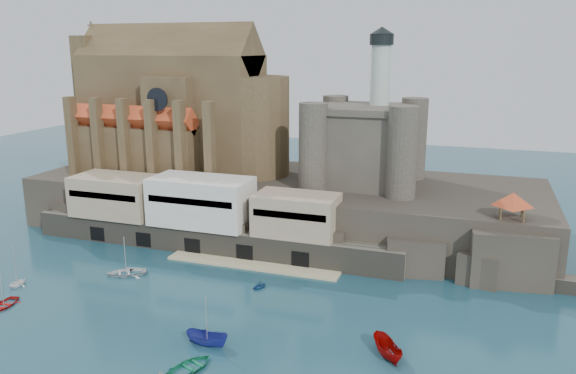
# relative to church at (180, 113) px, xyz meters

# --- Properties ---
(ground) EXTENTS (300.00, 300.00, 0.00)m
(ground) POSITION_rel_church_xyz_m (24.13, -41.85, -22.13)
(ground) COLOR #173F4D
(ground) RESTS_ON ground
(promontory) EXTENTS (100.00, 36.00, 10.00)m
(promontory) POSITION_rel_church_xyz_m (23.94, -2.48, -17.20)
(promontory) COLOR #29241F
(promontory) RESTS_ON ground
(quay) EXTENTS (70.00, 12.00, 13.05)m
(quay) POSITION_rel_church_xyz_m (13.94, -18.78, -16.06)
(quay) COLOR #5E584B
(quay) RESTS_ON ground
(church) EXTENTS (47.00, 25.93, 30.51)m
(church) POSITION_rel_church_xyz_m (0.00, 0.00, 0.00)
(church) COLOR #4B3A23
(church) RESTS_ON promontory
(castle_keep) EXTENTS (21.20, 21.20, 29.30)m
(castle_keep) POSITION_rel_church_xyz_m (40.21, -0.78, -3.81)
(castle_keep) COLOR #433E35
(castle_keep) RESTS_ON promontory
(rock_outcrop) EXTENTS (14.50, 10.50, 8.70)m
(rock_outcrop) POSITION_rel_church_xyz_m (66.13, -16.01, -18.11)
(rock_outcrop) COLOR #29241F
(rock_outcrop) RESTS_ON ground
(pavilion) EXTENTS (6.40, 6.40, 5.40)m
(pavilion) POSITION_rel_church_xyz_m (66.13, -15.85, -9.40)
(pavilion) COLOR #4B3A23
(pavilion) RESTS_ON rock_outcrop
(boat_0) EXTENTS (3.79, 1.68, 5.12)m
(boat_0) POSITION_rel_church_xyz_m (-1.34, -49.28, -22.13)
(boat_0) COLOR #B40C09
(boat_0) RESTS_ON ground
(boat_2) EXTENTS (2.24, 2.18, 5.66)m
(boat_2) POSITION_rel_church_xyz_m (30.80, -49.47, -22.13)
(boat_2) COLOR navy
(boat_2) RESTS_ON ground
(boat_3) EXTENTS (4.29, 2.66, 5.80)m
(boat_3) POSITION_rel_church_xyz_m (31.47, -54.79, -22.13)
(boat_3) COLOR #147F54
(boat_3) RESTS_ON ground
(boat_4) EXTENTS (2.97, 1.93, 3.32)m
(boat_4) POSITION_rel_church_xyz_m (-4.84, -43.12, -22.13)
(boat_4) COLOR white
(boat_4) RESTS_ON ground
(boat_5) EXTENTS (3.11, 3.12, 5.87)m
(boat_5) POSITION_rel_church_xyz_m (52.12, -44.83, -22.13)
(boat_5) COLOR #920604
(boat_5) RESTS_ON ground
(boat_6) EXTENTS (3.45, 4.56, 6.34)m
(boat_6) POSITION_rel_church_xyz_m (8.34, -33.86, -22.13)
(boat_6) COLOR silver
(boat_6) RESTS_ON ground
(boat_7) EXTENTS (2.74, 2.27, 2.73)m
(boat_7) POSITION_rel_church_xyz_m (30.63, -31.79, -22.13)
(boat_7) COLOR navy
(boat_7) RESTS_ON ground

